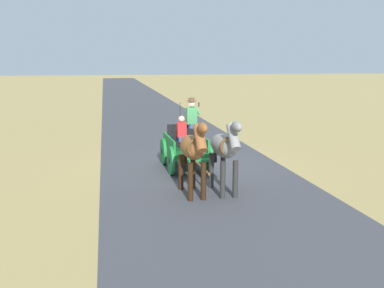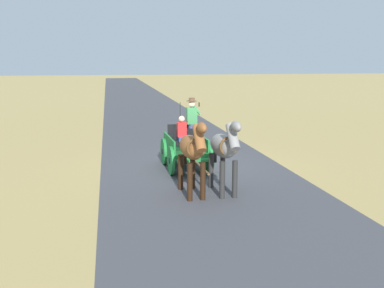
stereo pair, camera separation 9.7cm
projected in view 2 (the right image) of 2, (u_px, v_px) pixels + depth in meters
name	position (u px, v px, depth m)	size (l,w,h in m)	color
ground_plane	(193.00, 167.00, 15.48)	(200.00, 200.00, 0.00)	tan
road_surface	(193.00, 167.00, 15.48)	(6.43, 160.00, 0.01)	#424247
horse_drawn_carriage	(186.00, 146.00, 15.05)	(1.47, 4.51, 2.50)	#1E7233
horse_near_side	(224.00, 148.00, 12.15)	(0.64, 2.13, 2.21)	gray
horse_off_side	(192.00, 149.00, 11.96)	(0.66, 2.13, 2.21)	brown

